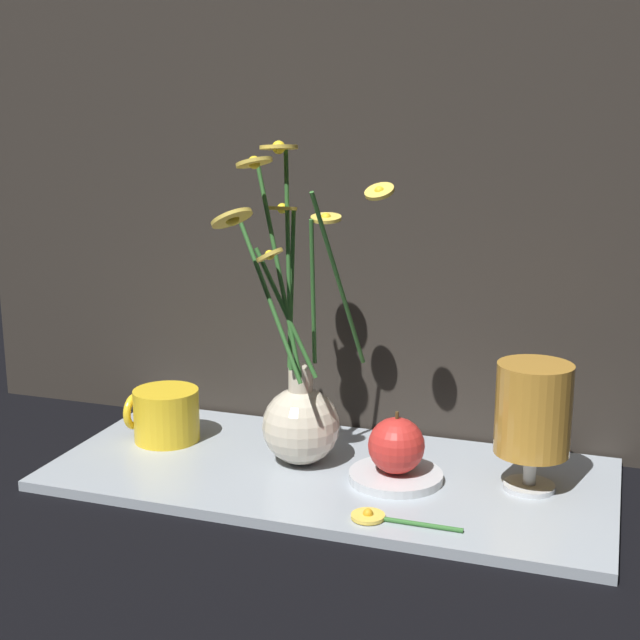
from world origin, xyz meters
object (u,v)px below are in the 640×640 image
orange_fruit (396,446)px  tea_glass (533,412)px  yellow_mug (165,415)px  vase_with_flowers (300,406)px

orange_fruit → tea_glass: bearing=9.8°
yellow_mug → orange_fruit: bearing=-5.8°
vase_with_flowers → orange_fruit: size_ratio=5.23×
vase_with_flowers → yellow_mug: bearing=174.3°
tea_glass → yellow_mug: bearing=179.2°
yellow_mug → orange_fruit: (0.31, -0.03, 0.01)m
vase_with_flowers → tea_glass: size_ratio=2.62×
vase_with_flowers → orange_fruit: 0.13m
yellow_mug → tea_glass: tea_glass is taller
orange_fruit → vase_with_flowers: bearing=174.1°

